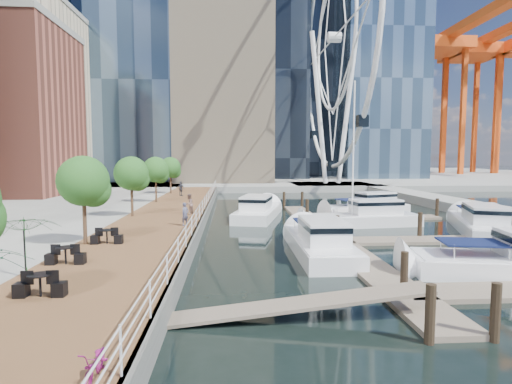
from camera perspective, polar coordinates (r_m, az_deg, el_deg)
name	(u,v)px	position (r m, az deg, el deg)	size (l,w,h in m)	color
ground	(318,282)	(18.27, 8.84, -12.61)	(520.00, 520.00, 0.00)	black
boardwalk	(166,220)	(32.80, -12.72, -3.96)	(6.00, 60.00, 1.00)	brown
seawall	(204,220)	(32.46, -7.47, -3.98)	(0.25, 60.00, 1.00)	#595954
land_far	(243,175)	(119.17, -1.84, 2.49)	(200.00, 114.00, 1.00)	gray
breakwater	(476,209)	(44.30, 28.93, -2.18)	(4.00, 60.00, 1.00)	gray
pier	(332,186)	(71.45, 10.79, 0.80)	(14.00, 12.00, 1.00)	gray
railing	(202,207)	(32.33, -7.67, -2.18)	(0.10, 60.00, 1.05)	white
floating_docks	(399,229)	(29.87, 19.73, -5.01)	(16.00, 34.00, 2.60)	#6D6051
ferris_wheel	(334,38)	(74.15, 11.12, 20.79)	(5.80, 45.60, 47.80)	white
port_cranes	(477,108)	(134.24, 29.06, 10.49)	(40.00, 52.00, 38.00)	#D84C14
street_trees	(131,174)	(31.94, -17.39, 2.53)	(2.60, 42.60, 4.60)	#3F2B1C
cafe_tables	(55,268)	(16.88, -26.83, -9.72)	(2.50, 13.70, 0.74)	black
bicycle	(96,366)	(9.09, -21.94, -22.07)	(0.54, 1.55, 0.81)	#7F1258
pedestrian_near	(185,214)	(26.90, -10.10, -3.12)	(0.56, 0.37, 1.53)	#4A4A62
pedestrian_mid	(189,204)	(32.31, -9.53, -1.69)	(0.79, 0.62, 1.63)	#7F6058
pedestrian_far	(181,189)	(48.00, -10.67, 0.48)	(1.01, 0.42, 1.73)	#2D3039
moored_yachts	(369,230)	(31.75, 15.85, -5.24)	(22.03, 35.19, 11.50)	silver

